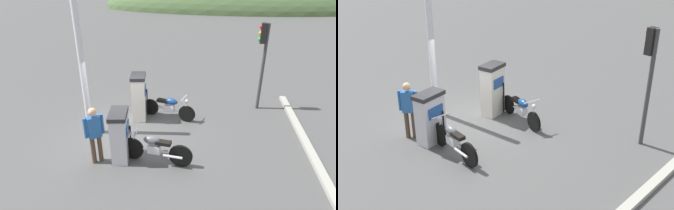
% 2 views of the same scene
% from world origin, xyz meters
% --- Properties ---
extents(ground_plane, '(120.00, 120.00, 0.00)m').
position_xyz_m(ground_plane, '(0.00, 0.00, 0.00)').
color(ground_plane, '#4C4C4C').
extents(fuel_pump_near, '(0.61, 0.93, 1.52)m').
position_xyz_m(fuel_pump_near, '(0.12, -1.26, 0.77)').
color(fuel_pump_near, silver).
rests_on(fuel_pump_near, ground).
extents(fuel_pump_far, '(0.62, 0.86, 1.71)m').
position_xyz_m(fuel_pump_far, '(0.12, 1.26, 0.87)').
color(fuel_pump_far, silver).
rests_on(fuel_pump_far, ground).
extents(motorcycle_near_pump, '(2.11, 0.62, 0.98)m').
position_xyz_m(motorcycle_near_pump, '(1.14, -1.32, 0.46)').
color(motorcycle_near_pump, black).
rests_on(motorcycle_near_pump, ground).
extents(motorcycle_far_pump, '(2.02, 0.83, 0.95)m').
position_xyz_m(motorcycle_far_pump, '(1.20, 1.42, 0.46)').
color(motorcycle_far_pump, black).
rests_on(motorcycle_far_pump, ground).
extents(attendant_person, '(0.50, 0.43, 1.72)m').
position_xyz_m(attendant_person, '(-0.51, -1.51, 1.00)').
color(attendant_person, '#473828').
rests_on(attendant_person, ground).
extents(roadside_traffic_light, '(0.39, 0.26, 3.33)m').
position_xyz_m(roadside_traffic_light, '(4.52, 2.71, 2.30)').
color(roadside_traffic_light, '#38383A').
rests_on(roadside_traffic_light, ground).
extents(canopy_support_pole, '(0.40, 0.40, 4.45)m').
position_xyz_m(canopy_support_pole, '(-1.34, 0.07, 2.15)').
color(canopy_support_pole, silver).
rests_on(canopy_support_pole, ground).
extents(road_edge_kerb, '(0.42, 7.57, 0.12)m').
position_xyz_m(road_edge_kerb, '(5.74, 0.00, 0.06)').
color(road_edge_kerb, '#9E9E93').
rests_on(road_edge_kerb, ground).
extents(distant_hill_main, '(39.29, 16.31, 9.10)m').
position_xyz_m(distant_hill_main, '(7.12, 35.98, 0.00)').
color(distant_hill_main, '#476038').
rests_on(distant_hill_main, ground).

